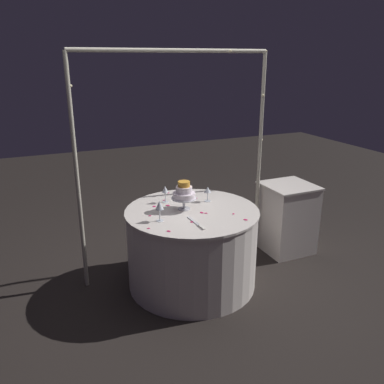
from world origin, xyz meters
name	(u,v)px	position (x,y,z in m)	size (l,w,h in m)	color
ground_plane	(192,282)	(0.00, 0.00, 0.00)	(12.00, 12.00, 0.00)	black
decorative_arch	(176,133)	(0.00, 0.35, 1.34)	(1.85, 0.06, 2.07)	#B7B29E
main_table	(192,247)	(0.00, 0.00, 0.36)	(1.18, 1.18, 0.73)	silver
side_table	(287,218)	(1.21, 0.22, 0.37)	(0.51, 0.51, 0.74)	silver
tiered_cake	(184,193)	(-0.06, 0.05, 0.88)	(0.22, 0.22, 0.26)	silver
wine_glass_0	(160,206)	(-0.34, -0.12, 0.86)	(0.07, 0.07, 0.18)	silver
wine_glass_1	(208,191)	(0.22, 0.15, 0.83)	(0.06, 0.06, 0.14)	silver
wine_glass_2	(165,190)	(-0.15, 0.28, 0.84)	(0.06, 0.06, 0.16)	silver
cake_knife	(197,224)	(-0.09, -0.30, 0.73)	(0.03, 0.30, 0.01)	silver
rose_petal_0	(164,200)	(-0.14, 0.33, 0.73)	(0.03, 0.02, 0.00)	#C61951
rose_petal_1	(154,206)	(-0.28, 0.21, 0.73)	(0.04, 0.03, 0.00)	#C61951
rose_petal_2	(150,216)	(-0.38, 0.02, 0.73)	(0.03, 0.02, 0.00)	#C61951
rose_petal_3	(246,220)	(0.31, -0.38, 0.73)	(0.04, 0.03, 0.00)	#C61951
rose_petal_4	(168,193)	(-0.03, 0.52, 0.73)	(0.02, 0.02, 0.00)	#C61951
rose_petal_5	(169,231)	(-0.35, -0.34, 0.73)	(0.04, 0.02, 0.00)	#C61951
rose_petal_6	(168,205)	(-0.16, 0.19, 0.73)	(0.04, 0.03, 0.00)	#C61951
rose_petal_7	(148,228)	(-0.47, -0.23, 0.73)	(0.03, 0.02, 0.00)	#C61951
rose_petal_8	(233,214)	(0.29, -0.23, 0.73)	(0.03, 0.02, 0.00)	#C61951
rose_petal_9	(196,198)	(0.16, 0.26, 0.73)	(0.03, 0.02, 0.00)	#C61951
rose_petal_10	(192,222)	(-0.11, -0.25, 0.73)	(0.03, 0.02, 0.00)	#C61951
rose_petal_11	(202,213)	(0.05, -0.10, 0.73)	(0.04, 0.03, 0.00)	#C61951
rose_petal_12	(190,197)	(0.12, 0.32, 0.73)	(0.03, 0.02, 0.00)	#C61951
rose_petal_13	(206,213)	(0.08, -0.12, 0.73)	(0.03, 0.02, 0.00)	#C61951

